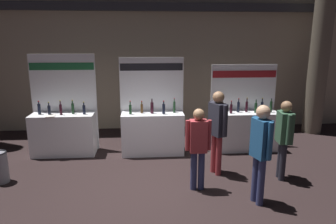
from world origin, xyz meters
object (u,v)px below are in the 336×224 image
at_px(exhibitor_booth_1, 153,129).
at_px(visitor_2, 198,143).
at_px(visitor_5, 284,133).
at_px(exhibitor_booth_2, 245,127).
at_px(visitor_1, 261,147).
at_px(exhibitor_booth_0, 64,130).
at_px(visitor_7, 217,125).

xyz_separation_m(exhibitor_booth_1, visitor_2, (0.80, -2.04, 0.31)).
distance_m(exhibitor_booth_1, visitor_5, 3.15).
bearing_deg(exhibitor_booth_2, visitor_1, -103.65).
bearing_deg(exhibitor_booth_1, exhibitor_booth_2, 2.04).
bearing_deg(visitor_5, visitor_2, 106.76).
xyz_separation_m(visitor_1, visitor_2, (-0.97, 0.58, -0.12)).
bearing_deg(visitor_5, exhibitor_booth_0, 76.01).
bearing_deg(exhibitor_booth_0, visitor_5, -20.85).
bearing_deg(visitor_2, exhibitor_booth_1, -67.63).
distance_m(visitor_1, visitor_5, 1.23).
height_order(exhibitor_booth_1, visitor_5, exhibitor_booth_1).
bearing_deg(visitor_2, exhibitor_booth_2, -126.39).
xyz_separation_m(exhibitor_booth_0, visitor_7, (3.55, -1.48, 0.45)).
bearing_deg(visitor_1, visitor_5, 121.26).
xyz_separation_m(exhibitor_booth_1, visitor_1, (1.77, -2.63, 0.43)).
distance_m(exhibitor_booth_1, visitor_7, 1.96).
xyz_separation_m(exhibitor_booth_0, visitor_5, (4.84, -1.84, 0.36)).
relative_size(exhibitor_booth_0, visitor_2, 1.55).
xyz_separation_m(visitor_1, visitor_5, (0.84, 0.90, -0.06)).
distance_m(exhibitor_booth_1, visitor_1, 3.20).
bearing_deg(visitor_7, exhibitor_booth_1, 22.14).
relative_size(visitor_2, visitor_7, 0.89).
relative_size(exhibitor_booth_1, exhibitor_booth_2, 1.09).
relative_size(visitor_1, visitor_5, 1.08).
relative_size(exhibitor_booth_1, visitor_7, 1.33).
height_order(exhibitor_booth_1, visitor_7, exhibitor_booth_1).
bearing_deg(exhibitor_booth_2, visitor_7, -127.31).
bearing_deg(visitor_5, exhibitor_booth_2, 12.59).
bearing_deg(visitor_1, exhibitor_booth_0, -140.15).
height_order(exhibitor_booth_0, visitor_1, exhibitor_booth_0).
xyz_separation_m(visitor_2, visitor_5, (1.81, 0.32, 0.05)).
bearing_deg(visitor_7, visitor_5, -127.49).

